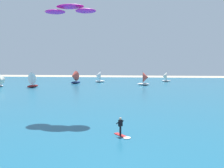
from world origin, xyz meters
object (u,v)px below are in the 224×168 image
object	(u,v)px
sailboat_mid_right	(99,77)
sailboat_heeled_over	(74,77)
kitesurfer	(122,129)
kite	(70,9)
sailboat_leading	(34,80)
sailboat_mid_left	(1,81)
sailboat_anchored_offshore	(145,78)
sailboat_outermost	(165,77)

from	to	relation	value
sailboat_mid_right	sailboat_heeled_over	world-z (taller)	sailboat_heeled_over
kitesurfer	kite	xyz separation A→B (m)	(-7.11, 8.96, 12.87)
kite	sailboat_leading	distance (m)	35.61
kite	sailboat_heeled_over	bearing A→B (deg)	104.66
kite	sailboat_mid_right	distance (m)	45.83
kitesurfer	kite	distance (m)	17.22
kitesurfer	sailboat_mid_left	size ratio (longest dim) A/B	0.51
kite	sailboat_mid_right	xyz separation A→B (m)	(-3.19, 44.23, -11.56)
sailboat_mid_right	sailboat_anchored_offshore	bearing A→B (deg)	-28.81
sailboat_anchored_offshore	sailboat_mid_left	bearing A→B (deg)	-169.27
kite	sailboat_outermost	world-z (taller)	kite
sailboat_outermost	sailboat_anchored_offshore	size ratio (longest dim) A/B	0.85
sailboat_outermost	sailboat_heeled_over	bearing A→B (deg)	-162.45
sailboat_anchored_offshore	sailboat_leading	bearing A→B (deg)	-165.90
kite	sailboat_leading	size ratio (longest dim) A/B	1.55
sailboat_outermost	kitesurfer	bearing A→B (deg)	-102.37
sailboat_outermost	kite	bearing A→B (deg)	-112.09
sailboat_outermost	sailboat_leading	distance (m)	43.37
kite	sailboat_anchored_offshore	xyz separation A→B (m)	(12.04, 35.86, -11.47)
sailboat_outermost	sailboat_mid_left	world-z (taller)	sailboat_outermost
sailboat_mid_left	sailboat_anchored_offshore	bearing A→B (deg)	10.73
kitesurfer	sailboat_mid_left	distance (m)	51.23
sailboat_heeled_over	sailboat_mid_right	bearing A→B (deg)	35.62
sailboat_mid_right	sailboat_mid_left	xyz separation A→B (m)	(-24.91, -15.97, -0.28)
kitesurfer	kite	size ratio (longest dim) A/B	0.27
sailboat_outermost	sailboat_leading	world-z (taller)	sailboat_leading
sailboat_heeled_over	sailboat_anchored_offshore	world-z (taller)	sailboat_heeled_over
sailboat_mid_right	sailboat_leading	size ratio (longest dim) A/B	0.95
sailboat_mid_right	sailboat_heeled_over	bearing A→B (deg)	-144.38
sailboat_anchored_offshore	kite	bearing A→B (deg)	-108.56
kite	sailboat_leading	bearing A→B (deg)	123.27
kitesurfer	sailboat_leading	xyz separation A→B (m)	(-25.61, 37.15, 1.43)
sailboat_heeled_over	sailboat_mid_left	bearing A→B (deg)	-148.55
kite	sailboat_leading	world-z (taller)	kite
sailboat_heeled_over	sailboat_mid_left	world-z (taller)	sailboat_heeled_over
sailboat_mid_left	sailboat_anchored_offshore	size ratio (longest dim) A/B	0.82
sailboat_mid_left	sailboat_leading	bearing A→B (deg)	-0.40
kitesurfer	sailboat_outermost	world-z (taller)	sailboat_outermost
kitesurfer	sailboat_anchored_offshore	bearing A→B (deg)	83.72
kite	sailboat_heeled_over	xyz separation A→B (m)	(-10.25, 39.17, -11.42)
kite	sailboat_heeled_over	size ratio (longest dim) A/B	1.53
sailboat_mid_left	sailboat_leading	size ratio (longest dim) A/B	0.81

